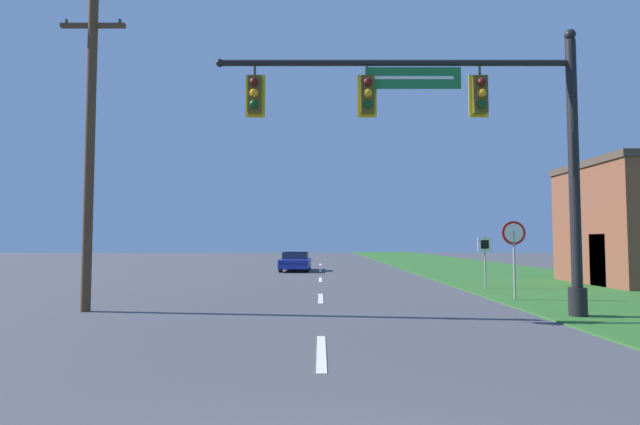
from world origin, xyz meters
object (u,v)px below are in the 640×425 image
at_px(car_ahead, 295,261).
at_px(utility_pole_near, 89,144).
at_px(signal_mast, 471,136).
at_px(route_sign_post, 484,251).
at_px(stop_sign, 513,242).

height_order(car_ahead, utility_pole_near, utility_pole_near).
relative_size(signal_mast, route_sign_post, 4.59).
height_order(signal_mast, stop_sign, signal_mast).
xyz_separation_m(car_ahead, route_sign_post, (8.09, -12.36, 0.92)).
xyz_separation_m(signal_mast, utility_pole_near, (-10.19, 1.08, -0.00)).
bearing_deg(stop_sign, utility_pole_near, -169.08).
xyz_separation_m(signal_mast, stop_sign, (2.37, 3.50, -2.70)).
xyz_separation_m(signal_mast, route_sign_post, (2.68, 7.26, -3.03)).
relative_size(stop_sign, route_sign_post, 1.23).
relative_size(car_ahead, stop_sign, 1.86).
bearing_deg(utility_pole_near, signal_mast, -6.06).
relative_size(signal_mast, utility_pole_near, 1.06).
xyz_separation_m(signal_mast, car_ahead, (-5.41, 19.62, -3.96)).
height_order(signal_mast, route_sign_post, signal_mast).
distance_m(signal_mast, utility_pole_near, 10.25).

